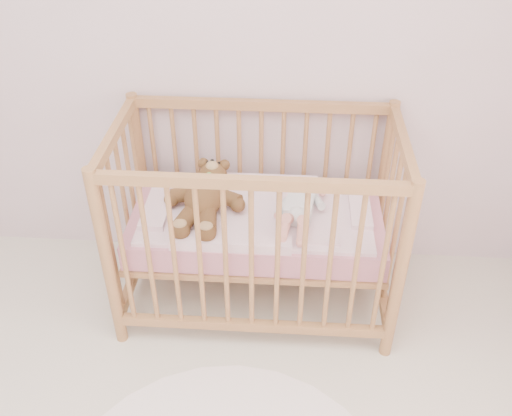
# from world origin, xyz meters

# --- Properties ---
(wall_back) EXTENTS (4.00, 0.02, 2.70)m
(wall_back) POSITION_xyz_m (0.00, 2.00, 1.35)
(wall_back) COLOR silver
(wall_back) RESTS_ON floor
(crib) EXTENTS (1.36, 0.76, 1.00)m
(crib) POSITION_xyz_m (0.43, 1.60, 0.50)
(crib) COLOR tan
(crib) RESTS_ON floor
(mattress) EXTENTS (1.22, 0.62, 0.13)m
(mattress) POSITION_xyz_m (0.43, 1.60, 0.49)
(mattress) COLOR pink
(mattress) RESTS_ON crib
(blanket) EXTENTS (1.10, 0.58, 0.06)m
(blanket) POSITION_xyz_m (0.43, 1.60, 0.56)
(blanket) COLOR #F5A9BE
(blanket) RESTS_ON mattress
(baby) EXTENTS (0.30, 0.52, 0.12)m
(baby) POSITION_xyz_m (0.63, 1.58, 0.64)
(baby) COLOR silver
(baby) RESTS_ON blanket
(teddy_bear) EXTENTS (0.46, 0.62, 0.16)m
(teddy_bear) POSITION_xyz_m (0.18, 1.58, 0.65)
(teddy_bear) COLOR brown
(teddy_bear) RESTS_ON blanket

